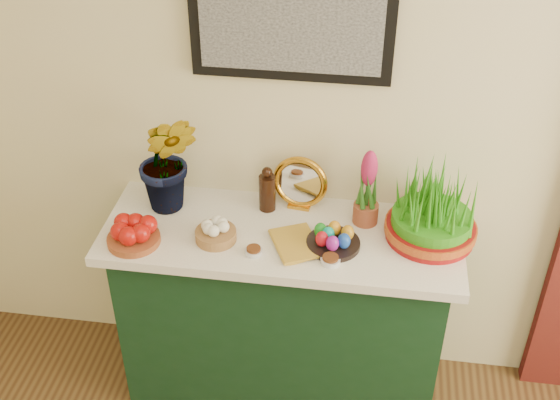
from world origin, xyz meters
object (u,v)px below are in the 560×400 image
object	(u,v)px
hyacinth_green	(166,146)
book	(276,247)
mirror	(300,183)
wheatgrass_sabzeh	(433,210)
sideboard	(282,316)

from	to	relation	value
hyacinth_green	book	xyz separation A→B (m)	(0.46, -0.21, -0.28)
mirror	book	bearing A→B (deg)	-100.28
wheatgrass_sabzeh	sideboard	bearing A→B (deg)	-175.85
sideboard	wheatgrass_sabzeh	xyz separation A→B (m)	(0.57, 0.04, 0.59)
hyacinth_green	book	size ratio (longest dim) A/B	2.80
sideboard	hyacinth_green	bearing A→B (deg)	169.17
mirror	book	size ratio (longest dim) A/B	1.10
hyacinth_green	mirror	bearing A→B (deg)	13.35
sideboard	book	world-z (taller)	book
sideboard	wheatgrass_sabzeh	distance (m)	0.82
sideboard	book	xyz separation A→B (m)	(-0.01, -0.12, 0.48)
mirror	book	distance (m)	0.32
hyacinth_green	mirror	world-z (taller)	hyacinth_green
mirror	wheatgrass_sabzeh	distance (m)	0.54
sideboard	hyacinth_green	xyz separation A→B (m)	(-0.46, 0.09, 0.76)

